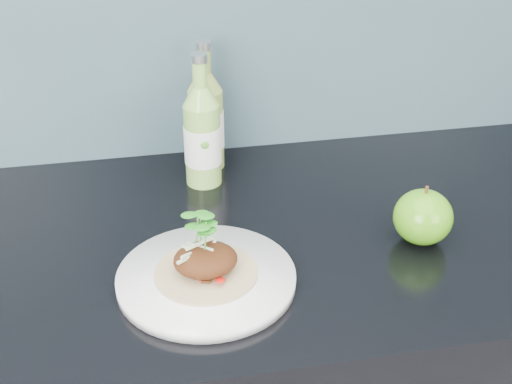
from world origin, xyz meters
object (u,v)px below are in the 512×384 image
(dinner_plate, at_px, (206,279))
(cider_bottle_right, at_px, (206,121))
(green_apple, at_px, (423,217))
(cider_bottle_left, at_px, (202,136))

(dinner_plate, xyz_separation_m, cider_bottle_right, (0.05, 0.34, 0.08))
(green_apple, xyz_separation_m, cider_bottle_right, (-0.28, 0.30, 0.04))
(cider_bottle_left, relative_size, cider_bottle_right, 1.00)
(cider_bottle_left, bearing_deg, cider_bottle_right, 58.50)
(cider_bottle_right, bearing_deg, dinner_plate, -97.22)
(dinner_plate, distance_m, green_apple, 0.33)
(green_apple, bearing_deg, cider_bottle_right, 132.98)
(dinner_plate, xyz_separation_m, cider_bottle_left, (0.03, 0.28, 0.08))
(dinner_plate, height_order, cider_bottle_right, cider_bottle_right)
(cider_bottle_right, bearing_deg, cider_bottle_left, -102.43)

